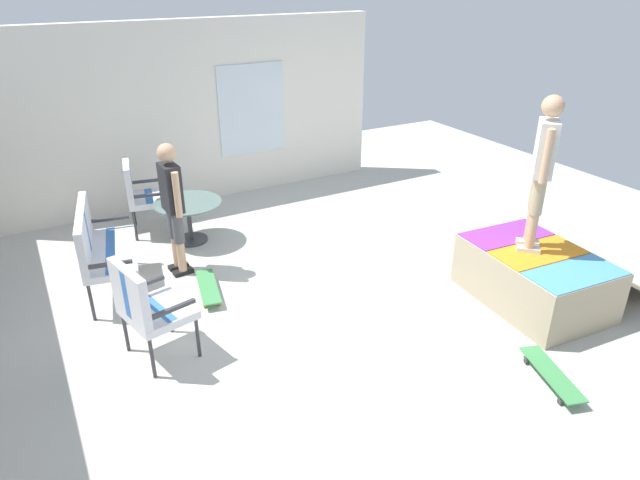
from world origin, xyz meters
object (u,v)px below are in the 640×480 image
object	(u,v)px
skateboard_spare	(552,374)
patio_bench	(98,243)
person_skater	(543,164)
skate_ramp	(537,276)
patio_chair_by_wall	(145,304)
person_watching	(172,201)
skateboard_by_bench	(208,287)
patio_table	(189,213)
patio_chair_near_house	(139,191)

from	to	relation	value
skateboard_spare	patio_bench	bearing A→B (deg)	41.89
person_skater	skate_ramp	bearing A→B (deg)	-153.37
patio_chair_by_wall	person_watching	world-z (taller)	person_watching
skate_ramp	skateboard_by_bench	size ratio (longest dim) A/B	2.38
patio_chair_by_wall	person_skater	size ratio (longest dim) A/B	0.62
patio_bench	patio_table	bearing A→B (deg)	-56.83
patio_bench	skateboard_spare	xyz separation A→B (m)	(-3.59, -3.22, -0.53)
patio_chair_by_wall	person_skater	bearing A→B (deg)	-102.75
skate_ramp	person_skater	distance (m)	1.28
skate_ramp	skateboard_by_bench	bearing A→B (deg)	58.79
patio_bench	patio_table	world-z (taller)	patio_bench
patio_chair_by_wall	person_watching	bearing A→B (deg)	-25.02
person_skater	skateboard_by_bench	world-z (taller)	person_skater
patio_bench	skateboard_spare	distance (m)	4.85
patio_chair_near_house	person_skater	size ratio (longest dim) A/B	0.62
skate_ramp	patio_chair_by_wall	distance (m)	4.13
person_skater	skateboard_by_bench	size ratio (longest dim) A/B	2.01
patio_bench	person_skater	bearing A→B (deg)	-120.33
patio_table	skateboard_by_bench	world-z (taller)	patio_table
patio_chair_near_house	skateboard_by_bench	distance (m)	2.14
patio_chair_by_wall	skateboard_by_bench	bearing A→B (deg)	-44.05
patio_chair_near_house	person_skater	xyz separation A→B (m)	(-3.83, -3.31, 0.96)
skateboard_by_bench	skateboard_spare	world-z (taller)	same
skate_ramp	patio_table	world-z (taller)	skate_ramp
patio_chair_near_house	patio_chair_by_wall	xyz separation A→B (m)	(-2.94, 0.62, 0.00)
patio_chair_by_wall	skateboard_by_bench	world-z (taller)	patio_chair_by_wall
person_skater	skateboard_spare	size ratio (longest dim) A/B	2.01
person_skater	skateboard_spare	bearing A→B (deg)	143.98
patio_chair_near_house	person_skater	bearing A→B (deg)	-139.15
patio_bench	patio_chair_by_wall	world-z (taller)	same
patio_chair_by_wall	patio_table	world-z (taller)	patio_chair_by_wall
skateboard_spare	patio_chair_by_wall	bearing A→B (deg)	55.73
patio_chair_by_wall	person_skater	distance (m)	4.14
patio_table	person_skater	world-z (taller)	person_skater
patio_chair_near_house	patio_chair_by_wall	distance (m)	3.00
skate_ramp	patio_table	bearing A→B (deg)	40.87
patio_chair_by_wall	skate_ramp	bearing A→B (deg)	-104.35
patio_chair_by_wall	skateboard_spare	world-z (taller)	patio_chair_by_wall
patio_chair_near_house	patio_table	xyz separation A→B (m)	(-0.61, -0.48, -0.21)
person_watching	skate_ramp	bearing A→B (deg)	-128.29
patio_bench	person_watching	distance (m)	0.94
patio_chair_near_house	patio_table	distance (m)	0.81
skate_ramp	person_skater	world-z (taller)	person_skater
patio_chair_near_house	skateboard_by_bench	size ratio (longest dim) A/B	1.24
person_skater	patio_chair_near_house	bearing A→B (deg)	40.85
patio_chair_near_house	skate_ramp	bearing A→B (deg)	-139.55
patio_chair_by_wall	patio_chair_near_house	bearing A→B (deg)	-11.90
patio_chair_by_wall	patio_table	distance (m)	2.58
skate_ramp	skateboard_spare	bearing A→B (deg)	138.61
person_watching	skateboard_by_bench	distance (m)	1.09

